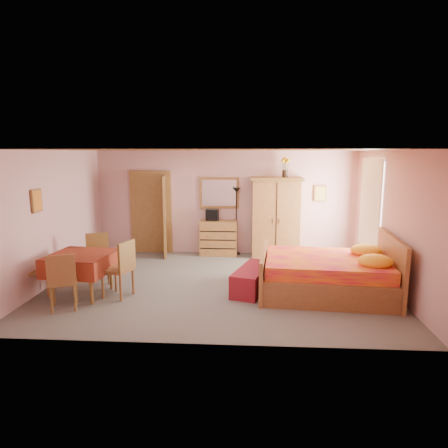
# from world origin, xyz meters

# --- Properties ---
(floor) EXTENTS (6.50, 6.50, 0.00)m
(floor) POSITION_xyz_m (0.00, 0.00, 0.00)
(floor) COLOR slate
(floor) RESTS_ON ground
(ceiling) EXTENTS (6.50, 6.50, 0.00)m
(ceiling) POSITION_xyz_m (0.00, 0.00, 2.60)
(ceiling) COLOR brown
(ceiling) RESTS_ON wall_back
(wall_back) EXTENTS (6.50, 0.10, 2.60)m
(wall_back) POSITION_xyz_m (0.00, 2.50, 1.30)
(wall_back) COLOR #CF9796
(wall_back) RESTS_ON floor
(wall_front) EXTENTS (6.50, 0.10, 2.60)m
(wall_front) POSITION_xyz_m (0.00, -2.50, 1.30)
(wall_front) COLOR #CF9796
(wall_front) RESTS_ON floor
(wall_left) EXTENTS (0.10, 5.00, 2.60)m
(wall_left) POSITION_xyz_m (-3.25, 0.00, 1.30)
(wall_left) COLOR #CF9796
(wall_left) RESTS_ON floor
(wall_right) EXTENTS (0.10, 5.00, 2.60)m
(wall_right) POSITION_xyz_m (3.25, 0.00, 1.30)
(wall_right) COLOR #CF9796
(wall_right) RESTS_ON floor
(doorway) EXTENTS (1.06, 0.12, 2.15)m
(doorway) POSITION_xyz_m (-1.90, 2.47, 1.02)
(doorway) COLOR #9E6B35
(doorway) RESTS_ON floor
(window) EXTENTS (0.08, 1.40, 1.95)m
(window) POSITION_xyz_m (3.21, 1.20, 1.45)
(window) COLOR white
(window) RESTS_ON wall_right
(picture_left) EXTENTS (0.04, 0.32, 0.42)m
(picture_left) POSITION_xyz_m (-3.22, -0.60, 1.70)
(picture_left) COLOR orange
(picture_left) RESTS_ON wall_left
(picture_back) EXTENTS (0.30, 0.04, 0.40)m
(picture_back) POSITION_xyz_m (2.35, 2.47, 1.55)
(picture_back) COLOR #D8BF59
(picture_back) RESTS_ON wall_back
(chest_of_drawers) EXTENTS (0.93, 0.47, 0.87)m
(chest_of_drawers) POSITION_xyz_m (-0.16, 2.28, 0.44)
(chest_of_drawers) COLOR #AD743A
(chest_of_drawers) RESTS_ON floor
(wall_mirror) EXTENTS (1.00, 0.09, 0.79)m
(wall_mirror) POSITION_xyz_m (-0.16, 2.49, 1.55)
(wall_mirror) COLOR silver
(wall_mirror) RESTS_ON wall_back
(stereo) EXTENTS (0.32, 0.25, 0.29)m
(stereo) POSITION_xyz_m (-0.32, 2.32, 1.01)
(stereo) COLOR black
(stereo) RESTS_ON chest_of_drawers
(floor_lamp) EXTENTS (0.25, 0.25, 1.69)m
(floor_lamp) POSITION_xyz_m (0.28, 2.37, 0.84)
(floor_lamp) COLOR black
(floor_lamp) RESTS_ON floor
(wardrobe) EXTENTS (1.25, 0.65, 1.97)m
(wardrobe) POSITION_xyz_m (1.25, 2.19, 0.98)
(wardrobe) COLOR #AC6F3A
(wardrobe) RESTS_ON floor
(sunflower_vase) EXTENTS (0.20, 0.20, 0.47)m
(sunflower_vase) POSITION_xyz_m (1.45, 2.23, 2.20)
(sunflower_vase) COLOR yellow
(sunflower_vase) RESTS_ON wardrobe
(bed) EXTENTS (2.52, 2.06, 1.10)m
(bed) POSITION_xyz_m (2.01, -0.37, 0.55)
(bed) COLOR red
(bed) RESTS_ON floor
(bench) EXTENTS (0.84, 1.38, 0.43)m
(bench) POSITION_xyz_m (0.67, -0.30, 0.22)
(bench) COLOR maroon
(bench) RESTS_ON floor
(dining_table) EXTENTS (1.15, 1.15, 0.77)m
(dining_table) POSITION_xyz_m (-2.41, -0.76, 0.39)
(dining_table) COLOR maroon
(dining_table) RESTS_ON floor
(chair_south) EXTENTS (0.56, 0.56, 0.96)m
(chair_south) POSITION_xyz_m (-2.45, -1.38, 0.48)
(chair_south) COLOR olive
(chair_south) RESTS_ON floor
(chair_north) EXTENTS (0.57, 0.57, 0.97)m
(chair_north) POSITION_xyz_m (-2.37, -0.04, 0.48)
(chair_north) COLOR #975F33
(chair_north) RESTS_ON floor
(chair_west) EXTENTS (0.51, 0.51, 0.91)m
(chair_west) POSITION_xyz_m (-3.17, -0.80, 0.46)
(chair_west) COLOR #9F6735
(chair_west) RESTS_ON floor
(chair_east) EXTENTS (0.59, 0.59, 1.03)m
(chair_east) POSITION_xyz_m (-1.74, -0.77, 0.51)
(chair_east) COLOR #965D32
(chair_east) RESTS_ON floor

